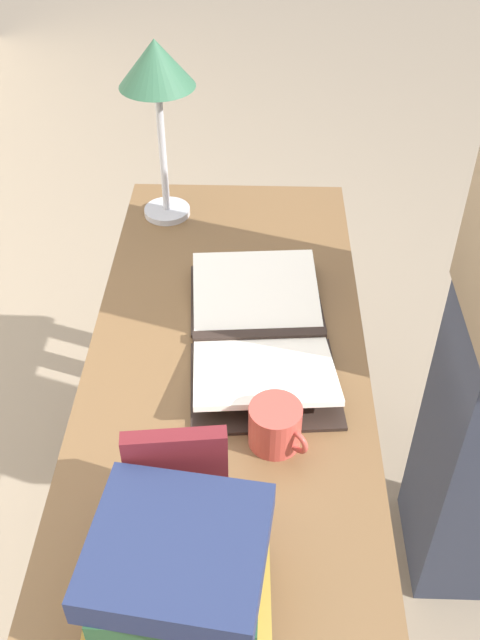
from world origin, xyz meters
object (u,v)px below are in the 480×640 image
(open_book, at_px, (260,333))
(book_standing_upright, at_px, (177,477))
(reading_lamp, at_px, (157,76))
(coffee_mug, at_px, (276,426))
(book_stack_tall, at_px, (180,572))

(open_book, distance_m, book_standing_upright, 0.45)
(open_book, relative_size, book_standing_upright, 2.62)
(reading_lamp, xyz_separation_m, coffee_mug, (-0.74, -0.27, -0.32))
(open_book, bearing_deg, book_stack_tall, 164.89)
(open_book, height_order, book_standing_upright, book_standing_upright)
(open_book, xyz_separation_m, book_standing_upright, (-0.42, 0.12, 0.08))
(book_stack_tall, height_order, reading_lamp, reading_lamp)
(book_stack_tall, height_order, coffee_mug, book_stack_tall)
(reading_lamp, bearing_deg, coffee_mug, -159.78)
(book_standing_upright, height_order, coffee_mug, book_standing_upright)
(book_stack_tall, distance_m, coffee_mug, 0.34)
(book_standing_upright, bearing_deg, book_stack_tall, -179.90)
(coffee_mug, bearing_deg, open_book, 6.45)
(book_stack_tall, xyz_separation_m, coffee_mug, (0.31, -0.14, -0.05))
(book_stack_tall, distance_m, reading_lamp, 1.09)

